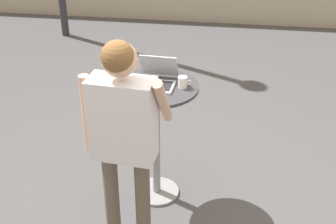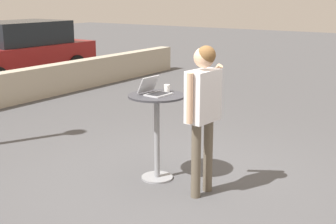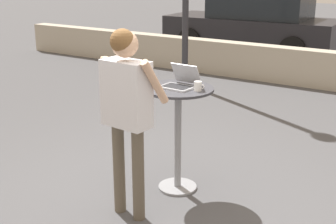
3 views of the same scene
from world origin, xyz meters
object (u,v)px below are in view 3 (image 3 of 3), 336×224
cafe_table (178,120)px  laptop (180,82)px  parked_car_near_street (254,24)px  standing_person (126,100)px  coffee_mug (198,86)px

cafe_table → laptop: size_ratio=3.17×
laptop → parked_car_near_street: 8.02m
parked_car_near_street → standing_person: bearing=-74.5°
laptop → standing_person: bearing=-97.6°
coffee_mug → parked_car_near_street: 8.12m
standing_person → parked_car_near_street: (-2.33, 8.38, -0.36)m
cafe_table → standing_person: standing_person is taller
cafe_table → laptop: bearing=83.8°
coffee_mug → standing_person: (-0.32, -0.71, -0.01)m
standing_person → cafe_table: bearing=82.4°
coffee_mug → parked_car_near_street: bearing=109.0°
cafe_table → coffee_mug: (0.22, -0.00, 0.38)m
cafe_table → coffee_mug: bearing=-0.4°
coffee_mug → standing_person: bearing=-114.1°
laptop → parked_car_near_street: size_ratio=0.08×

